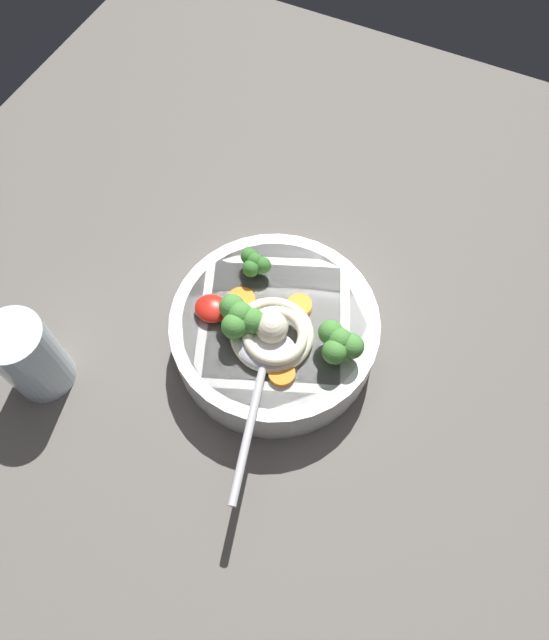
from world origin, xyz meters
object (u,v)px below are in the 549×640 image
object	(u,v)px
soup_bowl	(274,332)
drinking_glass	(29,357)
noodle_pile	(273,333)
soup_spoon	(264,363)

from	to	relation	value
soup_bowl	drinking_glass	world-z (taller)	drinking_glass
soup_bowl	drinking_glass	size ratio (longest dim) A/B	2.13
soup_bowl	noodle_pile	size ratio (longest dim) A/B	2.35
soup_bowl	noodle_pile	world-z (taller)	noodle_pile
noodle_pile	soup_spoon	distance (cm)	3.15
soup_bowl	noodle_pile	xyz separation A→B (cm)	(0.73, -1.92, 3.81)
noodle_pile	drinking_glass	bearing A→B (deg)	-149.85
soup_bowl	drinking_glass	bearing A→B (deg)	-145.12
soup_bowl	soup_spoon	world-z (taller)	soup_spoon
soup_spoon	drinking_glass	xyz separation A→B (cm)	(-21.48, -9.08, -1.24)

